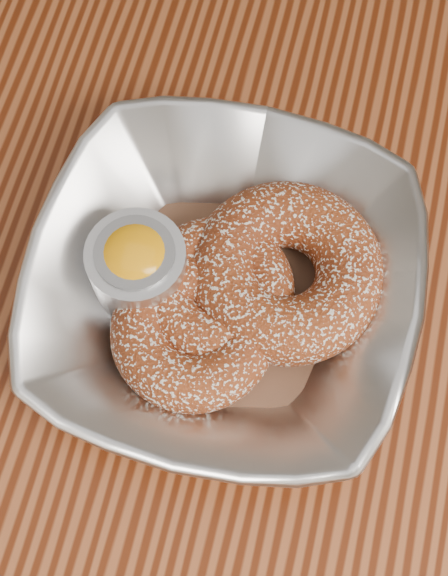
% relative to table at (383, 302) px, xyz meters
% --- Properties ---
extents(ground_plane, '(4.00, 4.00, 0.00)m').
position_rel_table_xyz_m(ground_plane, '(0.00, 0.00, -0.65)').
color(ground_plane, '#565659').
rests_on(ground_plane, ground).
extents(table, '(1.20, 0.80, 0.75)m').
position_rel_table_xyz_m(table, '(0.00, 0.00, 0.00)').
color(table, brown).
rests_on(table, ground_plane).
extents(serving_bowl, '(0.23, 0.23, 0.06)m').
position_rel_table_xyz_m(serving_bowl, '(-0.11, -0.07, 0.13)').
color(serving_bowl, silver).
rests_on(serving_bowl, table).
extents(parchment, '(0.20, 0.20, 0.00)m').
position_rel_table_xyz_m(parchment, '(-0.11, -0.07, 0.11)').
color(parchment, brown).
rests_on(parchment, table).
extents(donut_back, '(0.14, 0.14, 0.04)m').
position_rel_table_xyz_m(donut_back, '(-0.07, -0.05, 0.13)').
color(donut_back, maroon).
rests_on(donut_back, parchment).
extents(donut_front, '(0.11, 0.11, 0.03)m').
position_rel_table_xyz_m(donut_front, '(-0.12, -0.10, 0.13)').
color(donut_front, maroon).
rests_on(donut_front, parchment).
extents(donut_extra, '(0.10, 0.10, 0.03)m').
position_rel_table_xyz_m(donut_extra, '(-0.11, -0.07, 0.13)').
color(donut_extra, maroon).
rests_on(donut_extra, parchment).
extents(ramekin, '(0.06, 0.06, 0.06)m').
position_rel_table_xyz_m(ramekin, '(-0.16, -0.07, 0.13)').
color(ramekin, silver).
rests_on(ramekin, table).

